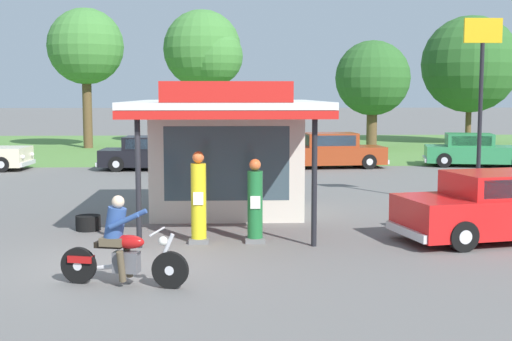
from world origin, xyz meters
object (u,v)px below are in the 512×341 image
object	(u,v)px
spare_tire_stack	(88,223)
parked_car_back_row_far_right	(326,152)
motorcycle_with_rider	(121,249)
featured_classic_sedan	(509,208)
gas_pump_offside	(255,204)
parked_car_back_row_left	(477,151)
parked_car_back_row_centre	(158,154)
gas_pump_nearside	(199,201)
roadside_pole_sign	(481,81)

from	to	relation	value
spare_tire_stack	parked_car_back_row_far_right	bearing A→B (deg)	61.01
motorcycle_with_rider	parked_car_back_row_far_right	xyz separation A→B (m)	(6.26, 19.12, 0.06)
featured_classic_sedan	spare_tire_stack	world-z (taller)	featured_classic_sedan
gas_pump_offside	parked_car_back_row_far_right	size ratio (longest dim) A/B	0.34
gas_pump_offside	parked_car_back_row_left	world-z (taller)	gas_pump_offside
motorcycle_with_rider	parked_car_back_row_centre	size ratio (longest dim) A/B	0.43
spare_tire_stack	gas_pump_offside	bearing A→B (deg)	-20.99
parked_car_back_row_left	spare_tire_stack	distance (m)	20.75
featured_classic_sedan	parked_car_back_row_centre	size ratio (longest dim) A/B	1.06
featured_classic_sedan	parked_car_back_row_left	world-z (taller)	featured_classic_sedan
motorcycle_with_rider	spare_tire_stack	bearing A→B (deg)	107.31
gas_pump_offside	spare_tire_stack	world-z (taller)	gas_pump_offside
spare_tire_stack	featured_classic_sedan	bearing A→B (deg)	-8.35
featured_classic_sedan	motorcycle_with_rider	bearing A→B (deg)	-156.61
gas_pump_nearside	spare_tire_stack	distance (m)	3.24
gas_pump_nearside	motorcycle_with_rider	size ratio (longest dim) A/B	0.90
parked_car_back_row_left	parked_car_back_row_centre	size ratio (longest dim) A/B	0.98
featured_classic_sedan	parked_car_back_row_centre	xyz separation A→B (m)	(-9.47, 15.12, -0.04)
parked_car_back_row_left	spare_tire_stack	xyz separation A→B (m)	(-14.82, -14.52, -0.50)
gas_pump_offside	featured_classic_sedan	size ratio (longest dim) A/B	0.33
parked_car_back_row_far_right	roadside_pole_sign	size ratio (longest dim) A/B	1.03
motorcycle_with_rider	featured_classic_sedan	world-z (taller)	motorcycle_with_rider
motorcycle_with_rider	gas_pump_nearside	bearing A→B (deg)	71.04
motorcycle_with_rider	roadside_pole_sign	xyz separation A→B (m)	(9.14, 8.04, 3.01)
featured_classic_sedan	parked_car_back_row_left	bearing A→B (deg)	72.61
parked_car_back_row_left	parked_car_back_row_centre	world-z (taller)	parked_car_back_row_left
gas_pump_nearside	roadside_pole_sign	distance (m)	9.57
gas_pump_offside	spare_tire_stack	size ratio (longest dim) A/B	3.13
featured_classic_sedan	roadside_pole_sign	xyz separation A→B (m)	(0.89, 4.48, 2.96)
parked_car_back_row_far_right	spare_tire_stack	size ratio (longest dim) A/B	9.32
motorcycle_with_rider	parked_car_back_row_centre	distance (m)	18.73
gas_pump_offside	parked_car_back_row_centre	size ratio (longest dim) A/B	0.35
gas_pump_offside	spare_tire_stack	xyz separation A→B (m)	(-4.01, 1.54, -0.67)
parked_car_back_row_far_right	parked_car_back_row_centre	size ratio (longest dim) A/B	1.05
gas_pump_nearside	spare_tire_stack	world-z (taller)	gas_pump_nearside
gas_pump_nearside	parked_car_back_row_centre	distance (m)	15.41
parked_car_back_row_left	parked_car_back_row_far_right	distance (m)	7.01
gas_pump_offside	motorcycle_with_rider	distance (m)	4.25
gas_pump_nearside	featured_classic_sedan	size ratio (longest dim) A/B	0.36
gas_pump_offside	roadside_pole_sign	xyz separation A→B (m)	(6.70, 4.57, 2.81)
gas_pump_nearside	featured_classic_sedan	bearing A→B (deg)	0.79
featured_classic_sedan	roadside_pole_sign	size ratio (longest dim) A/B	1.03
motorcycle_with_rider	parked_car_back_row_far_right	size ratio (longest dim) A/B	0.41
featured_classic_sedan	parked_car_back_row_left	distance (m)	16.72
gas_pump_nearside	roadside_pole_sign	size ratio (longest dim) A/B	0.38
featured_classic_sedan	parked_car_back_row_left	xyz separation A→B (m)	(5.00, 15.96, -0.03)
motorcycle_with_rider	parked_car_back_row_far_right	bearing A→B (deg)	71.88
spare_tire_stack	parked_car_back_row_centre	bearing A→B (deg)	88.56
parked_car_back_row_centre	motorcycle_with_rider	bearing A→B (deg)	-86.27
gas_pump_offside	parked_car_back_row_left	distance (m)	19.36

